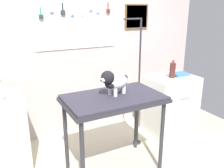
{
  "coord_description": "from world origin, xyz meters",
  "views": [
    {
      "loc": [
        -1.16,
        -1.96,
        1.79
      ],
      "look_at": [
        -0.06,
        0.12,
        1.04
      ],
      "focal_mm": 39.11,
      "sensor_mm": 36.0,
      "label": 1
    }
  ],
  "objects_px": {
    "grooming_arm": "(138,89)",
    "cabinet_right": "(170,104)",
    "soda_bottle": "(173,70)",
    "grooming_table": "(114,104)",
    "dog": "(114,81)"
  },
  "relations": [
    {
      "from": "dog",
      "to": "cabinet_right",
      "type": "relative_size",
      "value": 0.45
    },
    {
      "from": "grooming_table",
      "to": "soda_bottle",
      "type": "height_order",
      "value": "soda_bottle"
    },
    {
      "from": "grooming_arm",
      "to": "cabinet_right",
      "type": "xyz_separation_m",
      "value": [
        0.63,
        0.08,
        -0.36
      ]
    },
    {
      "from": "grooming_arm",
      "to": "dog",
      "type": "height_order",
      "value": "grooming_arm"
    },
    {
      "from": "grooming_table",
      "to": "dog",
      "type": "height_order",
      "value": "dog"
    },
    {
      "from": "grooming_arm",
      "to": "dog",
      "type": "xyz_separation_m",
      "value": [
        -0.52,
        -0.31,
        0.26
      ]
    },
    {
      "from": "grooming_table",
      "to": "dog",
      "type": "bearing_deg",
      "value": 55.42
    },
    {
      "from": "grooming_arm",
      "to": "soda_bottle",
      "type": "bearing_deg",
      "value": 4.28
    },
    {
      "from": "grooming_table",
      "to": "grooming_arm",
      "type": "bearing_deg",
      "value": 32.2
    },
    {
      "from": "dog",
      "to": "cabinet_right",
      "type": "xyz_separation_m",
      "value": [
        1.14,
        0.39,
        -0.62
      ]
    },
    {
      "from": "grooming_table",
      "to": "dog",
      "type": "xyz_separation_m",
      "value": [
        0.02,
        0.03,
        0.24
      ]
    },
    {
      "from": "grooming_table",
      "to": "soda_bottle",
      "type": "xyz_separation_m",
      "value": [
        1.13,
        0.38,
        0.16
      ]
    },
    {
      "from": "grooming_table",
      "to": "grooming_arm",
      "type": "xyz_separation_m",
      "value": [
        0.54,
        0.34,
        -0.02
      ]
    },
    {
      "from": "cabinet_right",
      "to": "soda_bottle",
      "type": "relative_size",
      "value": 3.41
    },
    {
      "from": "grooming_table",
      "to": "grooming_arm",
      "type": "height_order",
      "value": "grooming_arm"
    }
  ]
}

